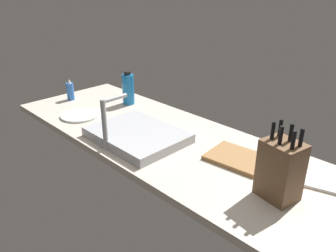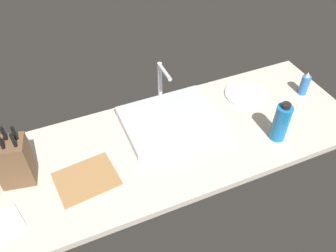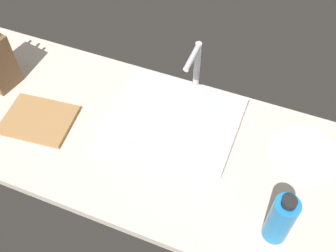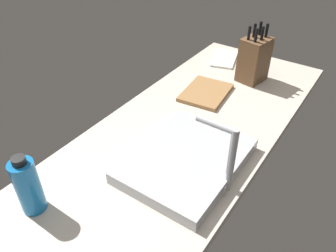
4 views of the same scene
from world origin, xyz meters
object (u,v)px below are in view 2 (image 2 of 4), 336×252
Objects in this scene: sink_basin at (170,120)px; cutting_board at (86,179)px; faucet at (161,81)px; water_bottle at (281,122)px; knife_block at (14,161)px; dinner_plate at (245,94)px; soap_bottle at (305,84)px.

sink_basin is 1.82× the size of cutting_board.
faucet is at bearing 82.49° from sink_basin.
water_bottle is (41.86, -45.12, -4.97)cm from faucet.
cutting_board is (25.81, -12.26, -10.61)cm from knife_block.
faucet reaches higher than cutting_board.
dinner_plate is (3.51, 33.64, -9.32)cm from water_bottle.
dinner_plate is at bearing 15.63° from knife_block.
faucet is 61.75cm from water_bottle.
water_bottle reaches higher than cutting_board.
water_bottle is at bearing -33.75° from sink_basin.
faucet is at bearing 163.37° from soap_bottle.
sink_basin is 53.38cm from water_bottle.
dinner_plate is at bearing -14.21° from faucet.
cutting_board reaches higher than dinner_plate.
water_bottle is (91.43, -10.91, 9.02)cm from cutting_board.
soap_bottle is at bearing 34.21° from water_bottle.
soap_bottle is at bearing -20.20° from dinner_plate.
water_bottle is at bearing -47.15° from faucet.
sink_basin is 2.03× the size of dinner_plate.
faucet is at bearing 165.79° from dinner_plate.
water_bottle is at bearing -0.51° from knife_block.
soap_bottle reaches higher than sink_basin.
soap_bottle reaches higher than cutting_board.
sink_basin is 50.97cm from cutting_board.
soap_bottle is 32.26cm from dinner_plate.
sink_basin is 47.68cm from dinner_plate.
faucet is (2.08, 15.77, 12.55)cm from sink_basin.
knife_block reaches higher than cutting_board.
knife_block is at bearing -175.05° from dinner_plate.
cutting_board is at bearing -174.62° from soap_bottle.
faucet is at bearing 34.62° from cutting_board.
sink_basin is 77.66cm from soap_bottle.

